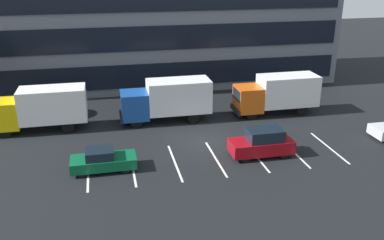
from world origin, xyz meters
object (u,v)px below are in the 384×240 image
(box_truck_orange, at_px, (278,93))
(box_truck_yellow, at_px, (41,107))
(sedan_forest, at_px, (103,160))
(box_truck_blue, at_px, (167,99))
(suv_maroon, at_px, (262,143))

(box_truck_orange, xyz_separation_m, box_truck_yellow, (-19.40, 0.33, 0.01))
(box_truck_orange, height_order, sedan_forest, box_truck_orange)
(box_truck_blue, xyz_separation_m, suv_maroon, (5.21, -7.90, -1.00))
(suv_maroon, height_order, sedan_forest, suv_maroon)
(suv_maroon, distance_m, sedan_forest, 10.64)
(suv_maroon, bearing_deg, box_truck_blue, 123.42)
(box_truck_blue, bearing_deg, box_truck_orange, -1.50)
(box_truck_orange, xyz_separation_m, suv_maroon, (-4.31, -7.65, -0.95))
(box_truck_yellow, height_order, suv_maroon, box_truck_yellow)
(sedan_forest, bearing_deg, suv_maroon, -0.70)
(box_truck_orange, bearing_deg, sedan_forest, -153.30)
(box_truck_orange, distance_m, suv_maroon, 8.83)
(box_truck_yellow, relative_size, suv_maroon, 1.70)
(box_truck_blue, distance_m, box_truck_orange, 9.52)
(box_truck_yellow, bearing_deg, box_truck_orange, -0.99)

